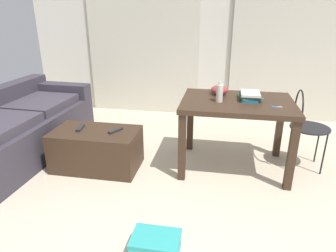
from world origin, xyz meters
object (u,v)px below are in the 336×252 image
Objects in this scene: scissors at (276,107)px; wire_chair at (304,121)px; couch at (16,129)px; craft_table at (237,111)px; shoebox at (156,246)px; book_stack at (250,96)px; bowl at (219,90)px; tv_remote_primary at (80,128)px; tv_remote_secondary at (116,131)px; bottle_near at (220,93)px; coffee_table at (97,149)px.

wire_chair is at bearing 39.92° from scissors.
craft_table is at bearing 3.47° from couch.
scissors reaches higher than shoebox.
shoebox is at bearing -125.45° from scissors.
book_stack reaches higher than scissors.
scissors is at bearing -42.61° from book_stack.
bowl is 1.53m from tv_remote_primary.
tv_remote_secondary is 1.37m from shoebox.
wire_chair is 4.83× the size of tv_remote_secondary.
bottle_near reaches higher than tv_remote_secondary.
craft_table reaches higher than couch.
scissors is at bearing -24.50° from craft_table.
book_stack is at bearing -26.64° from bowl.
scissors is 1.59m from tv_remote_secondary.
bowl reaches higher than craft_table.
book_stack is at bearing 12.00° from coffee_table.
couch is 0.86m from tv_remote_primary.
wire_chair is (2.12, 0.42, 0.31)m from coffee_table.
couch reaches higher than tv_remote_secondary.
coffee_table is at bearing -170.56° from bottle_near.
couch is 2.29m from shoebox.
bottle_near is 0.62× the size of shoebox.
wire_chair is 0.51m from scissors.
bowl is at bearing 77.61° from shoebox.
shoebox is at bearing -128.82° from wire_chair.
scissors is 0.58× the size of tv_remote_secondary.
shoebox is at bearing -33.22° from couch.
bottle_near is at bearing 1.93° from couch.
bowl reaches higher than tv_remote_secondary.
tv_remote_secondary is 0.53× the size of shoebox.
wire_chair reaches higher than bowl.
coffee_table is 8.77× the size of scissors.
bowl is at bearing 8.86° from couch.
bottle_near is 1.11× the size of bowl.
scissors is (-0.35, -0.29, 0.22)m from wire_chair.
bowl is 0.64m from scissors.
bottle_near is at bearing -88.87° from bowl.
book_stack is 1.56× the size of tv_remote_secondary.
bottle_near is at bearing -158.33° from craft_table.
bowl is (-0.88, 0.07, 0.27)m from wire_chair.
tv_remote_primary is at bearing -162.16° from bowl.
tv_remote_secondary reaches higher than shoebox.
book_stack is at bearing 1.45° from tv_remote_primary.
book_stack is (0.30, 0.12, -0.05)m from bottle_near.
bottle_near reaches higher than book_stack.
wire_chair is 3.08× the size of book_stack.
scissors is 1.97m from tv_remote_primary.
book_stack is 2.69× the size of scissors.
wire_chair is at bearing 5.20° from couch.
book_stack is 1.51× the size of tv_remote_primary.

